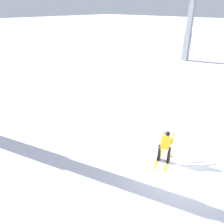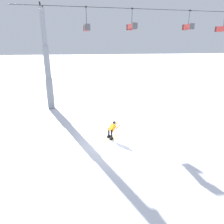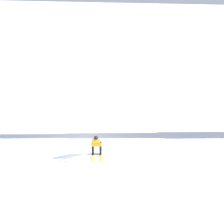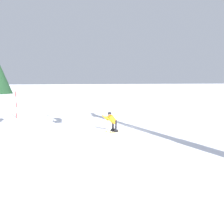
% 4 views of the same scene
% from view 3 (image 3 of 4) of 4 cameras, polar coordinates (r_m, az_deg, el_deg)
% --- Properties ---
extents(ground_plane, '(260.00, 260.00, 0.00)m').
position_cam_3_polar(ground_plane, '(16.03, -6.24, -8.61)').
color(ground_plane, white).
extents(skier_carving_main, '(1.74, 1.08, 1.52)m').
position_cam_3_polar(skier_carving_main, '(15.41, -3.21, -6.51)').
color(skier_carving_main, yellow).
rests_on(skier_carving_main, ground_plane).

